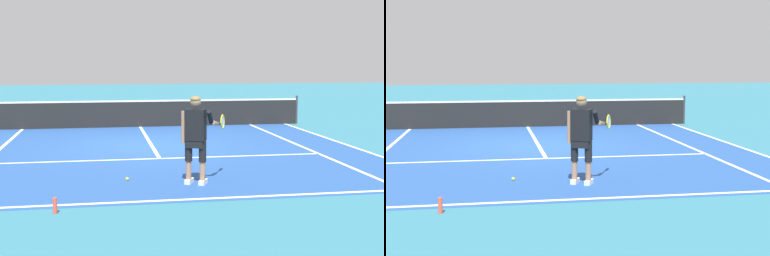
% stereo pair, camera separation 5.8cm
% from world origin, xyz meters
% --- Properties ---
extents(ground_plane, '(80.00, 80.00, 0.00)m').
position_xyz_m(ground_plane, '(0.00, 0.00, 0.00)').
color(ground_plane, teal).
extents(court_inner_surface, '(10.98, 10.73, 0.00)m').
position_xyz_m(court_inner_surface, '(0.00, -0.78, 0.00)').
color(court_inner_surface, '#234C93').
rests_on(court_inner_surface, ground).
extents(line_baseline, '(10.98, 0.10, 0.01)m').
position_xyz_m(line_baseline, '(0.00, -5.95, 0.00)').
color(line_baseline, white).
rests_on(line_baseline, ground).
extents(line_service, '(8.23, 0.10, 0.01)m').
position_xyz_m(line_service, '(0.00, -2.01, 0.00)').
color(line_service, white).
rests_on(line_service, ground).
extents(line_centre_service, '(0.10, 6.40, 0.01)m').
position_xyz_m(line_centre_service, '(0.00, 1.19, 0.00)').
color(line_centre_service, white).
rests_on(line_centre_service, ground).
extents(line_singles_right, '(0.10, 10.33, 0.01)m').
position_xyz_m(line_singles_right, '(4.12, -0.78, 0.00)').
color(line_singles_right, white).
rests_on(line_singles_right, ground).
extents(line_doubles_right, '(0.10, 10.33, 0.01)m').
position_xyz_m(line_doubles_right, '(5.49, -0.78, 0.00)').
color(line_doubles_right, white).
rests_on(line_doubles_right, ground).
extents(tennis_net, '(11.96, 0.08, 1.07)m').
position_xyz_m(tennis_net, '(0.00, 4.39, 0.50)').
color(tennis_net, '#333338').
rests_on(tennis_net, ground).
extents(tennis_player, '(1.01, 0.94, 1.71)m').
position_xyz_m(tennis_player, '(0.41, -4.81, 0.99)').
color(tennis_player, white).
rests_on(tennis_player, ground).
extents(tennis_ball_near_feet, '(0.07, 0.07, 0.07)m').
position_xyz_m(tennis_ball_near_feet, '(-0.90, -4.29, 0.03)').
color(tennis_ball_near_feet, '#CCE02D').
rests_on(tennis_ball_near_feet, ground).
extents(water_bottle, '(0.07, 0.07, 0.25)m').
position_xyz_m(water_bottle, '(-2.13, -6.43, 0.13)').
color(water_bottle, '#E04C38').
rests_on(water_bottle, ground).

